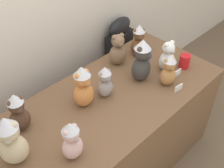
# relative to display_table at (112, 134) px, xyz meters

# --- Properties ---
(wall_back) EXTENTS (7.00, 0.08, 2.60)m
(wall_back) POSITION_rel_display_table_xyz_m (0.00, 0.65, 0.90)
(wall_back) COLOR silver
(wall_back) RESTS_ON ground_plane
(display_table) EXTENTS (1.68, 0.80, 0.80)m
(display_table) POSITION_rel_display_table_xyz_m (0.00, 0.00, 0.00)
(display_table) COLOR brown
(display_table) RESTS_ON ground_plane
(instrument_case) EXTENTS (0.29, 0.15, 0.97)m
(instrument_case) POSITION_rel_display_table_xyz_m (0.62, 0.53, 0.09)
(instrument_case) COLOR black
(instrument_case) RESTS_ON ground_plane
(teddy_bear_chestnut) EXTENTS (0.16, 0.15, 0.27)m
(teddy_bear_chestnut) POSITION_rel_display_table_xyz_m (0.51, 0.21, 0.53)
(teddy_bear_chestnut) COLOR brown
(teddy_bear_chestnut) RESTS_ON display_table
(teddy_bear_mocha) EXTENTS (0.17, 0.15, 0.27)m
(teddy_bear_mocha) POSITION_rel_display_table_xyz_m (0.31, 0.25, 0.52)
(teddy_bear_mocha) COLOR #7F6047
(teddy_bear_mocha) RESTS_ON display_table
(teddy_bear_ginger) EXTENTS (0.14, 0.13, 0.32)m
(teddy_bear_ginger) POSITION_rel_display_table_xyz_m (-0.18, 0.08, 0.55)
(teddy_bear_ginger) COLOR #D17F3D
(teddy_bear_ginger) RESTS_ON display_table
(teddy_bear_snow) EXTENTS (0.14, 0.13, 0.25)m
(teddy_bear_snow) POSITION_rel_display_table_xyz_m (0.52, -0.07, 0.51)
(teddy_bear_snow) COLOR white
(teddy_bear_snow) RESTS_ON display_table
(teddy_bear_ash) EXTENTS (0.12, 0.11, 0.25)m
(teddy_bear_ash) POSITION_rel_display_table_xyz_m (-0.02, 0.05, 0.52)
(teddy_bear_ash) COLOR gray
(teddy_bear_ash) RESTS_ON display_table
(teddy_bear_charcoal) EXTENTS (0.17, 0.15, 0.34)m
(teddy_bear_charcoal) POSITION_rel_display_table_xyz_m (0.29, -0.01, 0.56)
(teddy_bear_charcoal) COLOR #383533
(teddy_bear_charcoal) RESTS_ON display_table
(teddy_bear_sand) EXTENTS (0.20, 0.19, 0.34)m
(teddy_bear_sand) POSITION_rel_display_table_xyz_m (-0.73, 0.01, 0.57)
(teddy_bear_sand) COLOR #CCB78E
(teddy_bear_sand) RESTS_ON display_table
(teddy_bear_blush) EXTENTS (0.13, 0.11, 0.27)m
(teddy_bear_blush) POSITION_rel_display_table_xyz_m (-0.49, -0.19, 0.53)
(teddy_bear_blush) COLOR beige
(teddy_bear_blush) RESTS_ON display_table
(teddy_bear_caramel) EXTENTS (0.15, 0.14, 0.26)m
(teddy_bear_caramel) POSITION_rel_display_table_xyz_m (0.38, -0.18, 0.52)
(teddy_bear_caramel) COLOR #B27A42
(teddy_bear_caramel) RESTS_ON display_table
(teddy_bear_cocoa) EXTENTS (0.13, 0.12, 0.28)m
(teddy_bear_cocoa) POSITION_rel_display_table_xyz_m (-0.59, 0.19, 0.54)
(teddy_bear_cocoa) COLOR #4C3323
(teddy_bear_cocoa) RESTS_ON display_table
(party_cup_red) EXTENTS (0.08, 0.08, 0.11)m
(party_cup_red) POSITION_rel_display_table_xyz_m (0.64, -0.15, 0.45)
(party_cup_red) COLOR red
(party_cup_red) RESTS_ON display_table
(name_card_front_left) EXTENTS (0.07, 0.01, 0.05)m
(name_card_front_left) POSITION_rel_display_table_xyz_m (0.52, -0.18, 0.42)
(name_card_front_left) COLOR white
(name_card_front_left) RESTS_ON display_table
(name_card_front_middle) EXTENTS (0.07, 0.02, 0.05)m
(name_card_front_middle) POSITION_rel_display_table_xyz_m (0.38, -0.28, 0.42)
(name_card_front_middle) COLOR white
(name_card_front_middle) RESTS_ON display_table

